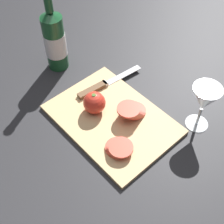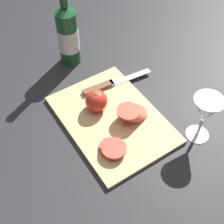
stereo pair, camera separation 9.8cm
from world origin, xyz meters
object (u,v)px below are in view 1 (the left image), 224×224
object	(u,v)px
wine_glass	(204,100)
whole_tomato	(94,103)
tomato_slice_stack_far	(132,110)
knife	(98,87)
wine_bottle	(54,40)
tomato_slice_stack_near	(119,148)

from	to	relation	value
wine_glass	whole_tomato	bearing A→B (deg)	-140.19
wine_glass	tomato_slice_stack_far	world-z (taller)	wine_glass
wine_glass	whole_tomato	size ratio (longest dim) A/B	2.20
knife	whole_tomato	bearing A→B (deg)	-130.51
knife	tomato_slice_stack_far	world-z (taller)	tomato_slice_stack_far
whole_tomato	wine_bottle	bearing A→B (deg)	170.11
wine_glass	tomato_slice_stack_far	size ratio (longest dim) A/B	1.50
whole_tomato	tomato_slice_stack_near	bearing A→B (deg)	-15.67
tomato_slice_stack_near	wine_bottle	bearing A→B (deg)	167.88
wine_bottle	tomato_slice_stack_near	size ratio (longest dim) A/B	3.80
knife	wine_bottle	bearing A→B (deg)	102.12
knife	tomato_slice_stack_near	world-z (taller)	tomato_slice_stack_near
knife	tomato_slice_stack_near	xyz separation A→B (m)	(0.23, -0.12, 0.01)
whole_tomato	tomato_slice_stack_near	xyz separation A→B (m)	(0.17, -0.05, -0.02)
wine_glass	wine_bottle	bearing A→B (deg)	-162.50
whole_tomato	tomato_slice_stack_far	world-z (taller)	whole_tomato
wine_glass	tomato_slice_stack_far	bearing A→B (deg)	-139.45
wine_glass	knife	size ratio (longest dim) A/B	0.60
whole_tomato	knife	bearing A→B (deg)	133.87
wine_bottle	wine_glass	xyz separation A→B (m)	(0.52, 0.17, -0.00)
wine_bottle	whole_tomato	size ratio (longest dim) A/B	4.53
tomato_slice_stack_near	tomato_slice_stack_far	world-z (taller)	tomato_slice_stack_far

